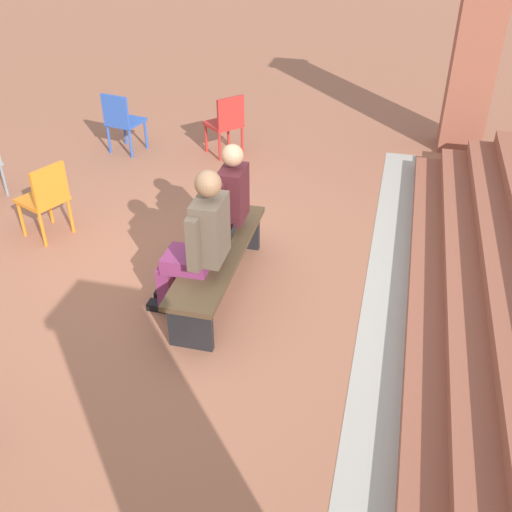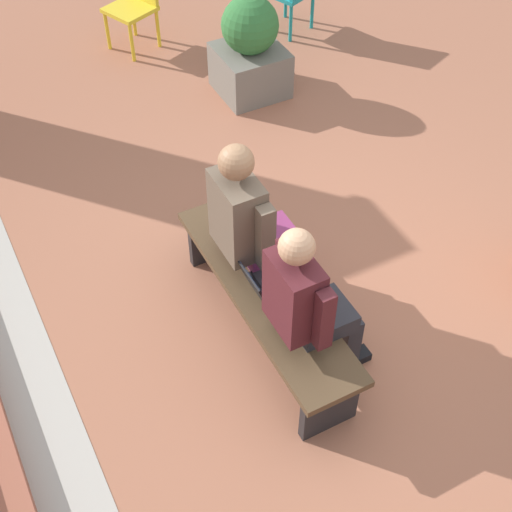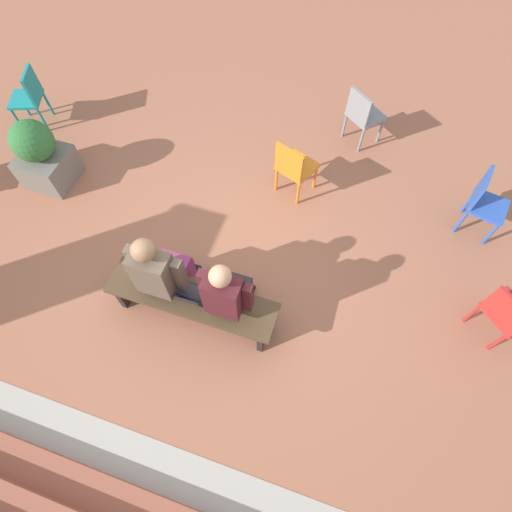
% 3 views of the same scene
% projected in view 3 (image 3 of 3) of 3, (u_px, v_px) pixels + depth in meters
% --- Properties ---
extents(ground_plane, '(60.00, 60.00, 0.00)m').
position_uv_depth(ground_plane, '(214.00, 285.00, 4.65)').
color(ground_plane, '#9E6047').
extents(concrete_strip, '(7.30, 0.40, 0.01)m').
position_uv_depth(concrete_strip, '(134.00, 457.00, 3.74)').
color(concrete_strip, '#A8A399').
rests_on(concrete_strip, ground).
extents(bench, '(1.80, 0.44, 0.45)m').
position_uv_depth(bench, '(192.00, 301.00, 4.17)').
color(bench, '#4C3823').
rests_on(bench, ground).
extents(person_student, '(0.52, 0.66, 1.31)m').
position_uv_depth(person_student, '(228.00, 292.00, 3.83)').
color(person_student, '#232328').
rests_on(person_student, ground).
extents(person_adult, '(0.56, 0.71, 1.38)m').
position_uv_depth(person_adult, '(161.00, 270.00, 3.92)').
color(person_adult, '#7F2D5B').
rests_on(person_adult, ground).
extents(laptop, '(0.32, 0.29, 0.21)m').
position_uv_depth(laptop, '(190.00, 296.00, 4.03)').
color(laptop, black).
rests_on(laptop, bench).
extents(plastic_chair_by_pillar, '(0.59, 0.59, 0.84)m').
position_uv_depth(plastic_chair_by_pillar, '(506.00, 313.00, 3.96)').
color(plastic_chair_by_pillar, red).
rests_on(plastic_chair_by_pillar, ground).
extents(plastic_chair_far_left, '(0.59, 0.59, 0.84)m').
position_uv_depth(plastic_chair_far_left, '(363.00, 114.00, 5.44)').
color(plastic_chair_far_left, gray).
rests_on(plastic_chair_far_left, ground).
extents(plastic_chair_foreground, '(0.50, 0.50, 0.84)m').
position_uv_depth(plastic_chair_foreground, '(484.00, 201.00, 4.68)').
color(plastic_chair_foreground, '#2D56B7').
rests_on(plastic_chair_foreground, ground).
extents(plastic_chair_mid_courtyard, '(0.54, 0.54, 0.84)m').
position_uv_depth(plastic_chair_mid_courtyard, '(29.00, 95.00, 5.63)').
color(plastic_chair_mid_courtyard, teal).
rests_on(plastic_chair_mid_courtyard, ground).
extents(plastic_chair_near_bench_left, '(0.55, 0.55, 0.84)m').
position_uv_depth(plastic_chair_near_bench_left, '(294.00, 167.00, 4.95)').
color(plastic_chair_near_bench_left, orange).
rests_on(plastic_chair_near_bench_left, ground).
extents(planter, '(0.60, 0.60, 0.94)m').
position_uv_depth(planter, '(41.00, 155.00, 5.11)').
color(planter, '#6B665B').
rests_on(planter, ground).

